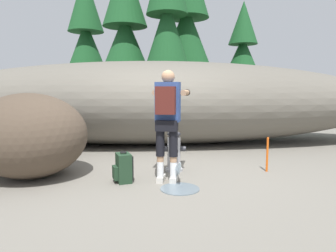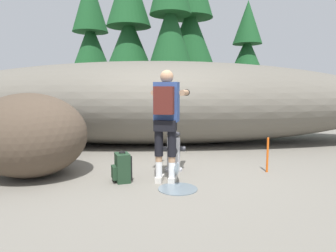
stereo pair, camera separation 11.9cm
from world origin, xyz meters
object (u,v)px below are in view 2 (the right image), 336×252
fire_hydrant (174,151)px  survey_stake (268,155)px  utility_worker (166,112)px  boulder_mid (45,143)px  spare_backpack (122,168)px  boulder_large (30,135)px

fire_hydrant → survey_stake: size_ratio=1.24×
fire_hydrant → utility_worker: (-0.15, -0.62, 0.73)m
utility_worker → boulder_mid: bearing=67.8°
fire_hydrant → spare_backpack: fire_hydrant is taller
fire_hydrant → boulder_mid: bearing=156.4°
fire_hydrant → utility_worker: size_ratio=0.44×
utility_worker → boulder_large: size_ratio=0.94×
fire_hydrant → spare_backpack: bearing=-144.2°
boulder_mid → survey_stake: boulder_mid is taller
spare_backpack → survey_stake: bearing=173.9°
boulder_mid → fire_hydrant: bearing=-23.6°
spare_backpack → boulder_mid: (-1.76, 1.73, 0.10)m
boulder_large → fire_hydrant: bearing=5.8°
spare_backpack → survey_stake: survey_stake is taller
boulder_large → survey_stake: 3.95m
fire_hydrant → boulder_mid: (-2.59, 1.13, -0.02)m
utility_worker → survey_stake: 1.96m
fire_hydrant → boulder_mid: 2.83m
spare_backpack → boulder_mid: 2.47m
spare_backpack → boulder_mid: size_ratio=0.55×
boulder_mid → spare_backpack: bearing=-44.5°
fire_hydrant → spare_backpack: size_ratio=1.59×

